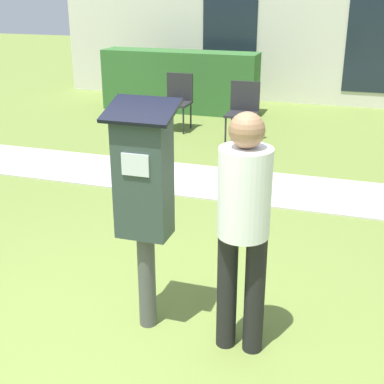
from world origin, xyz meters
name	(u,v)px	position (x,y,z in m)	size (l,w,h in m)	color
ground_plane	(124,360)	(0.00, 0.00, 0.00)	(40.00, 40.00, 0.00)	olive
sidewalk	(240,185)	(0.00, 3.31, 0.01)	(12.00, 1.10, 0.02)	beige
building_facade	(303,20)	(0.00, 8.35, 1.60)	(10.00, 0.26, 3.20)	silver
parking_meter	(144,190)	(0.00, 0.42, 1.02)	(0.44, 0.31, 1.59)	#4C4C4C
person_standing	(244,218)	(0.67, 0.37, 0.93)	(0.32, 0.32, 1.58)	black
outdoor_chair_left	(178,97)	(-1.59, 5.61, 0.53)	(0.44, 0.44, 0.90)	#262628
outdoor_chair_middle	(243,107)	(-0.41, 5.18, 0.53)	(0.44, 0.44, 0.90)	#262628
hedge_row	(180,81)	(-2.00, 6.90, 0.55)	(2.91, 0.60, 1.10)	#33662D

